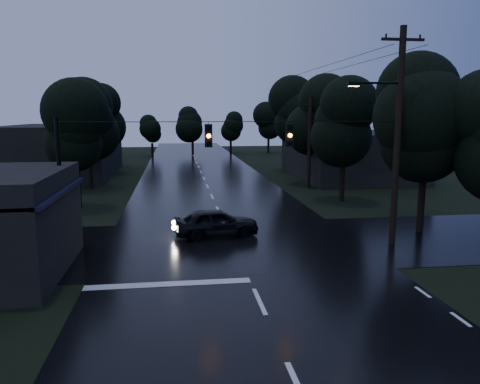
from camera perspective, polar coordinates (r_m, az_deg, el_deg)
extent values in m
cube|color=black|center=(39.96, -3.99, 0.66)|extent=(12.00, 120.00, 0.02)
cube|color=black|center=(22.42, -0.82, -6.38)|extent=(60.00, 9.00, 0.02)
cube|color=black|center=(19.13, -20.95, 0.05)|extent=(0.30, 7.00, 0.15)
cylinder|color=black|center=(16.71, -23.57, -7.41)|extent=(0.10, 0.10, 3.00)
cylinder|color=black|center=(22.36, -19.48, -3.01)|extent=(0.10, 0.10, 3.00)
cube|color=#FAE264|center=(17.84, -22.04, -2.96)|extent=(0.06, 1.60, 0.50)
cube|color=#FAE264|center=(20.41, -20.22, -1.34)|extent=(0.06, 1.20, 0.50)
cube|color=black|center=(46.64, 13.10, 4.43)|extent=(10.00, 14.00, 4.40)
cube|color=black|center=(50.82, -20.85, 4.79)|extent=(10.00, 16.00, 5.00)
cylinder|color=black|center=(22.81, 18.65, 6.16)|extent=(0.30, 0.30, 10.00)
cube|color=black|center=(23.01, 19.25, 17.16)|extent=(2.00, 0.12, 0.12)
cylinder|color=black|center=(22.35, 16.40, 12.63)|extent=(2.20, 0.10, 0.10)
cube|color=black|center=(21.93, 13.71, 12.68)|extent=(0.60, 0.25, 0.18)
cube|color=#FFB266|center=(21.92, 13.70, 12.42)|extent=(0.45, 0.18, 0.03)
cylinder|color=black|center=(39.04, 8.46, 5.91)|extent=(0.30, 0.30, 7.50)
cube|color=black|center=(38.97, 8.57, 10.53)|extent=(2.00, 0.12, 0.12)
cylinder|color=black|center=(21.20, -21.03, 0.37)|extent=(0.18, 0.18, 6.00)
cylinder|color=black|center=(20.57, -0.51, 8.57)|extent=(15.00, 0.03, 0.03)
cube|color=black|center=(20.47, -3.86, 6.87)|extent=(0.32, 0.25, 1.00)
sphere|color=orange|center=(20.32, -3.83, 6.85)|extent=(0.18, 0.18, 0.18)
cube|color=black|center=(21.03, 6.04, 6.91)|extent=(0.32, 0.25, 1.00)
sphere|color=orange|center=(20.89, 6.14, 6.89)|extent=(0.18, 0.18, 0.18)
cylinder|color=black|center=(26.15, 21.20, -1.57)|extent=(0.36, 0.36, 2.80)
sphere|color=black|center=(25.75, 21.65, 5.87)|extent=(4.48, 4.48, 4.48)
sphere|color=black|center=(25.72, 21.82, 8.54)|extent=(4.48, 4.48, 4.48)
sphere|color=black|center=(25.74, 21.98, 11.21)|extent=(4.48, 4.48, 4.48)
cylinder|color=black|center=(32.41, -19.10, 0.27)|extent=(0.36, 0.36, 2.45)
sphere|color=black|center=(32.09, -19.38, 5.52)|extent=(3.92, 3.92, 3.92)
sphere|color=black|center=(32.05, -19.49, 7.39)|extent=(3.92, 3.92, 3.92)
sphere|color=black|center=(32.03, -19.59, 9.27)|extent=(3.92, 3.92, 3.92)
cylinder|color=black|center=(40.30, -17.77, 2.18)|extent=(0.36, 0.36, 2.62)
sphere|color=black|center=(40.04, -18.01, 6.71)|extent=(4.20, 4.20, 4.20)
sphere|color=black|center=(40.01, -18.09, 8.32)|extent=(4.20, 4.20, 4.20)
sphere|color=black|center=(40.01, -18.17, 9.93)|extent=(4.20, 4.20, 4.20)
cylinder|color=black|center=(50.20, -16.54, 3.71)|extent=(0.36, 0.36, 2.80)
sphere|color=black|center=(49.99, -16.72, 7.59)|extent=(4.48, 4.48, 4.48)
sphere|color=black|center=(49.97, -16.79, 8.96)|extent=(4.48, 4.48, 4.48)
sphere|color=black|center=(49.98, -16.85, 10.33)|extent=(4.48, 4.48, 4.48)
cylinder|color=black|center=(33.83, 12.34, 1.10)|extent=(0.36, 0.36, 2.62)
sphere|color=black|center=(33.52, 12.53, 6.49)|extent=(4.20, 4.20, 4.20)
sphere|color=black|center=(33.49, 12.60, 8.41)|extent=(4.20, 4.20, 4.20)
sphere|color=black|center=(33.49, 12.67, 10.34)|extent=(4.20, 4.20, 4.20)
cylinder|color=black|center=(41.53, 9.33, 2.84)|extent=(0.36, 0.36, 2.80)
sphere|color=black|center=(41.28, 9.46, 7.53)|extent=(4.48, 4.48, 4.48)
sphere|color=black|center=(41.25, 9.51, 9.20)|extent=(4.48, 4.48, 4.48)
sphere|color=black|center=(41.27, 9.55, 10.86)|extent=(4.48, 4.48, 4.48)
cylinder|color=black|center=(51.25, 6.69, 4.25)|extent=(0.36, 0.36, 2.97)
sphere|color=black|center=(51.05, 6.76, 8.29)|extent=(4.76, 4.76, 4.76)
sphere|color=black|center=(51.04, 6.79, 9.72)|extent=(4.76, 4.76, 4.76)
sphere|color=black|center=(51.06, 6.82, 11.15)|extent=(4.76, 4.76, 4.76)
imported|color=black|center=(23.66, -2.90, -3.73)|extent=(4.42, 2.22, 1.44)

